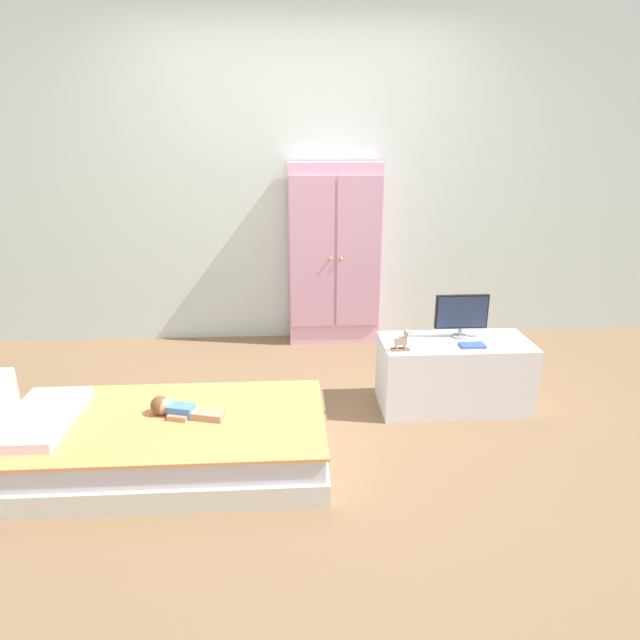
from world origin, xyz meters
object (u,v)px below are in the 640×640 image
(wardrobe, at_px, (334,255))
(book_blue, at_px, (472,345))
(doll, at_px, (173,408))
(tv_monitor, at_px, (462,313))
(rocking_horse_toy, at_px, (402,340))
(bed, at_px, (168,441))
(tv_stand, at_px, (453,374))

(wardrobe, distance_m, book_blue, 1.51)
(doll, bearing_deg, tv_monitor, 19.07)
(wardrobe, xyz_separation_m, tv_monitor, (0.68, -1.14, -0.13))
(rocking_horse_toy, height_order, book_blue, rocking_horse_toy)
(book_blue, bearing_deg, rocking_horse_toy, -175.91)
(bed, bearing_deg, tv_stand, 18.12)
(wardrobe, distance_m, rocking_horse_toy, 1.38)
(bed, relative_size, doll, 4.19)
(tv_monitor, relative_size, rocking_horse_toy, 2.55)
(wardrobe, relative_size, tv_stand, 1.58)
(bed, xyz_separation_m, doll, (0.04, 0.04, 0.17))
(bed, relative_size, book_blue, 11.08)
(doll, bearing_deg, rocking_horse_toy, 16.74)
(tv_monitor, xyz_separation_m, rocking_horse_toy, (-0.40, -0.20, -0.09))
(wardrobe, xyz_separation_m, rocking_horse_toy, (0.28, -1.33, -0.22))
(rocking_horse_toy, bearing_deg, book_blue, 4.09)
(bed, relative_size, wardrobe, 1.13)
(wardrobe, xyz_separation_m, tv_stand, (0.64, -1.21, -0.50))
(doll, height_order, tv_monitor, tv_monitor)
(doll, height_order, tv_stand, tv_stand)
(rocking_horse_toy, relative_size, book_blue, 0.88)
(tv_stand, bearing_deg, bed, -161.88)
(wardrobe, relative_size, tv_monitor, 4.39)
(bed, distance_m, book_blue, 1.80)
(doll, xyz_separation_m, tv_stand, (1.62, 0.50, -0.08))
(bed, height_order, book_blue, book_blue)
(bed, bearing_deg, rocking_horse_toy, 17.84)
(doll, xyz_separation_m, rocking_horse_toy, (1.26, 0.38, 0.20))
(wardrobe, height_order, tv_stand, wardrobe)
(tv_monitor, distance_m, rocking_horse_toy, 0.46)
(bed, relative_size, rocking_horse_toy, 12.65)
(wardrobe, distance_m, tv_monitor, 1.33)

